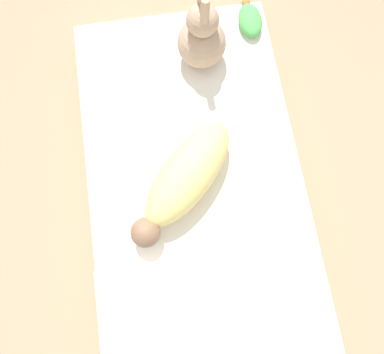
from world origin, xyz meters
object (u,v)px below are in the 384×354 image
bunny_plush (202,38)px  turtle_plush (250,19)px  pillow (144,319)px  swaddled_baby (185,178)px

bunny_plush → turtle_plush: bearing=-61.4°
bunny_plush → turtle_plush: bunny_plush is taller
pillow → turtle_plush: bearing=-27.8°
bunny_plush → turtle_plush: size_ratio=1.97×
swaddled_baby → bunny_plush: (0.54, -0.15, 0.04)m
swaddled_baby → pillow: swaddled_baby is taller
turtle_plush → bunny_plush: bearing=118.6°
turtle_plush → swaddled_baby: bearing=150.1°
swaddled_baby → turtle_plush: swaddled_baby is taller
bunny_plush → turtle_plush: 0.29m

